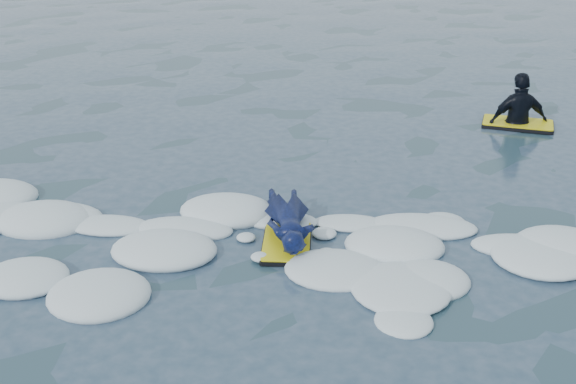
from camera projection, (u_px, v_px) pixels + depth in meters
The scene contains 4 objects.
ground at pixel (159, 287), 7.81m from camera, with size 120.00×120.00×0.00m, color #172D37.
foam_band at pixel (183, 243), 8.75m from camera, with size 12.00×3.10×0.30m, color white, non-canonical shape.
prone_woman_unit at pixel (289, 222), 8.80m from camera, with size 0.89×1.67×0.41m.
waiting_rider_unit at pixel (518, 123), 12.80m from camera, with size 1.32×0.88×1.82m.
Camera 1 is at (2.19, -6.53, 4.08)m, focal length 45.00 mm.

